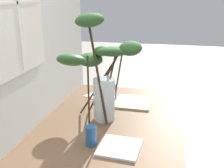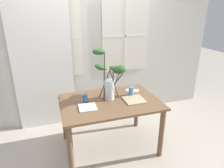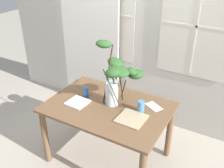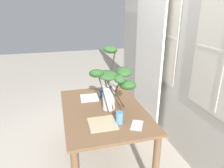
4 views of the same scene
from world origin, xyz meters
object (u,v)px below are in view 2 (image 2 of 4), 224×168
object	(u,v)px
vase_with_branches	(111,75)
plate_square_right	(134,100)
plate_square_left	(88,107)
drinking_glass_blue_left	(85,99)
dining_table	(110,109)
drinking_glass_blue_right	(131,91)

from	to	relation	value
vase_with_branches	plate_square_right	bearing A→B (deg)	-33.50
vase_with_branches	plate_square_left	world-z (taller)	vase_with_branches
plate_square_left	plate_square_right	xyz separation A→B (m)	(0.65, 0.02, -0.00)
vase_with_branches	drinking_glass_blue_left	size ratio (longest dim) A/B	6.18
dining_table	plate_square_left	bearing A→B (deg)	-161.45
dining_table	plate_square_left	xyz separation A→B (m)	(-0.32, -0.11, 0.13)
dining_table	drinking_glass_blue_right	world-z (taller)	drinking_glass_blue_right
drinking_glass_blue_right	plate_square_left	bearing A→B (deg)	-163.95
dining_table	plate_square_left	distance (m)	0.36
dining_table	plate_square_left	size ratio (longest dim) A/B	6.05
dining_table	drinking_glass_blue_left	world-z (taller)	drinking_glass_blue_left
dining_table	drinking_glass_blue_left	xyz separation A→B (m)	(-0.32, 0.05, 0.18)
drinking_glass_blue_left	plate_square_right	distance (m)	0.66
drinking_glass_blue_left	drinking_glass_blue_right	size ratio (longest dim) A/B	0.92
drinking_glass_blue_left	drinking_glass_blue_right	xyz separation A→B (m)	(0.67, 0.03, 0.01)
vase_with_branches	drinking_glass_blue_left	distance (m)	0.47
dining_table	drinking_glass_blue_left	distance (m)	0.37
dining_table	plate_square_right	world-z (taller)	plate_square_right
drinking_glass_blue_left	drinking_glass_blue_right	world-z (taller)	drinking_glass_blue_right
vase_with_branches	plate_square_left	bearing A→B (deg)	-151.92
drinking_glass_blue_left	plate_square_left	bearing A→B (deg)	-90.64
vase_with_branches	drinking_glass_blue_right	xyz separation A→B (m)	(0.29, -0.01, -0.27)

